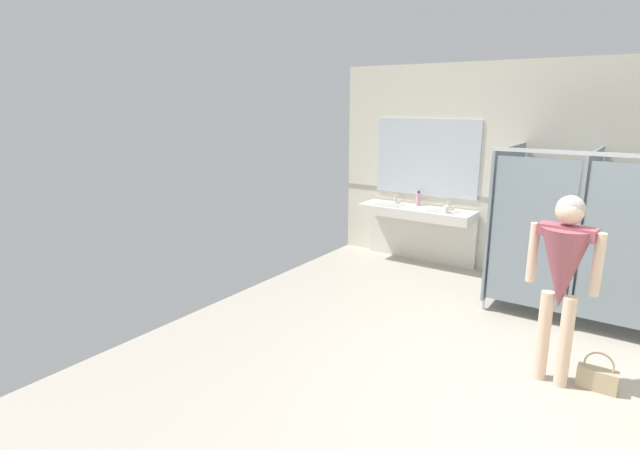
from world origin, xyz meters
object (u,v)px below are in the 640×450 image
soap_dispenser (418,199)px  paper_cup (446,210)px  handbag (597,378)px  person_standing (563,268)px

soap_dispenser → paper_cup: bearing=-27.0°
handbag → person_standing: bearing=-165.8°
person_standing → soap_dispenser: (-2.40, 2.56, -0.09)m
person_standing → handbag: bearing=14.2°
person_standing → soap_dispenser: person_standing is taller
person_standing → soap_dispenser: 3.51m
handbag → paper_cup: (-2.21, 2.19, 0.81)m
person_standing → handbag: (0.35, 0.09, -0.94)m
soap_dispenser → paper_cup: size_ratio=2.29×
paper_cup → person_standing: bearing=-50.9°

